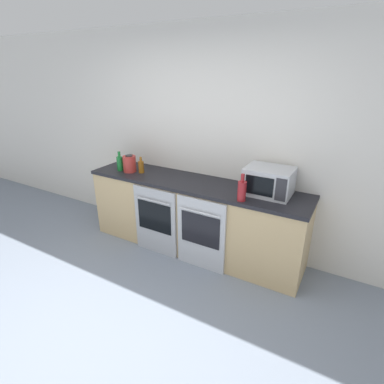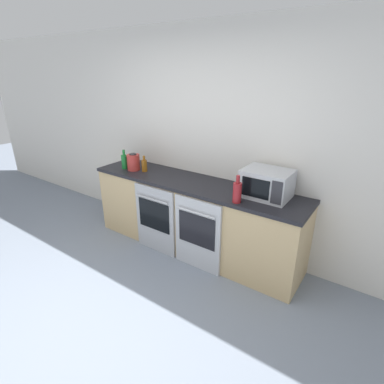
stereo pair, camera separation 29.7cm
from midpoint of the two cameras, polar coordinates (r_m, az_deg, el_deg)
name	(u,v)px [view 1 (the left image)]	position (r m, az deg, el deg)	size (l,w,h in m)	color
ground_plane	(95,342)	(2.94, -21.06, -25.16)	(16.00, 16.00, 0.00)	gray
wall_back	(207,142)	(3.64, 0.46, 9.56)	(10.00, 0.06, 2.60)	silver
counter_back	(193,216)	(3.66, -2.10, -4.60)	(2.69, 0.62, 0.89)	tan
oven_left	(155,221)	(3.62, -9.36, -5.54)	(0.58, 0.06, 0.84)	#A8AAAF
oven_right	(201,234)	(3.31, -0.92, -8.09)	(0.58, 0.06, 0.84)	#B7BABF
microwave	(269,181)	(3.15, 11.84, 2.01)	(0.47, 0.38, 0.28)	#B7BABF
bottle_amber	(141,167)	(3.85, -11.87, 4.74)	(0.07, 0.07, 0.20)	#8C5114
bottle_red	(242,190)	(2.96, 6.66, 0.27)	(0.09, 0.09, 0.28)	maroon
bottle_green	(120,163)	(4.00, -15.67, 5.30)	(0.08, 0.08, 0.25)	#19722D
kettle	(130,164)	(3.92, -13.96, 5.22)	(0.16, 0.16, 0.22)	#B2332D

